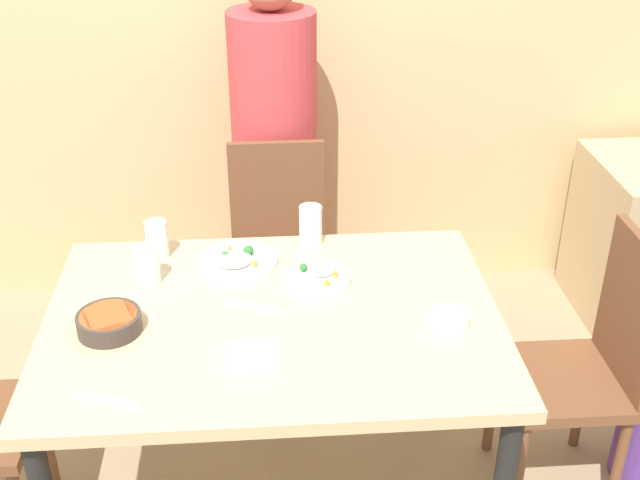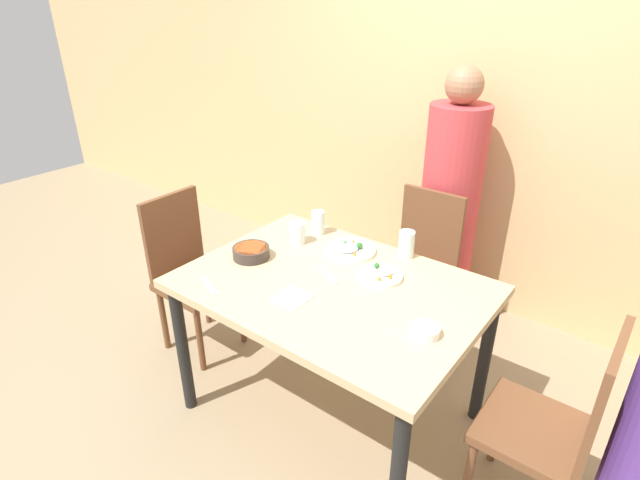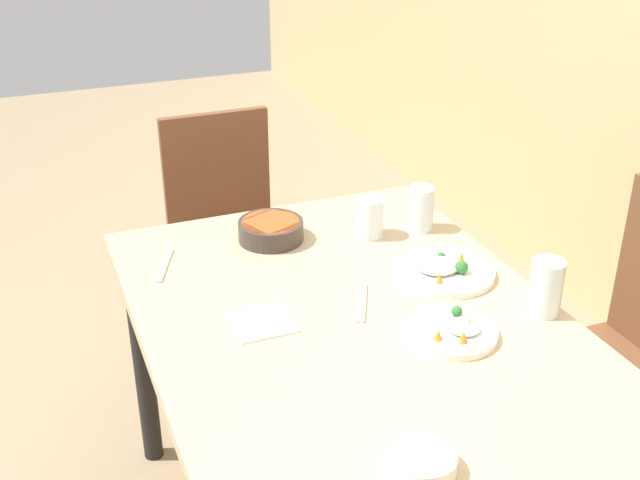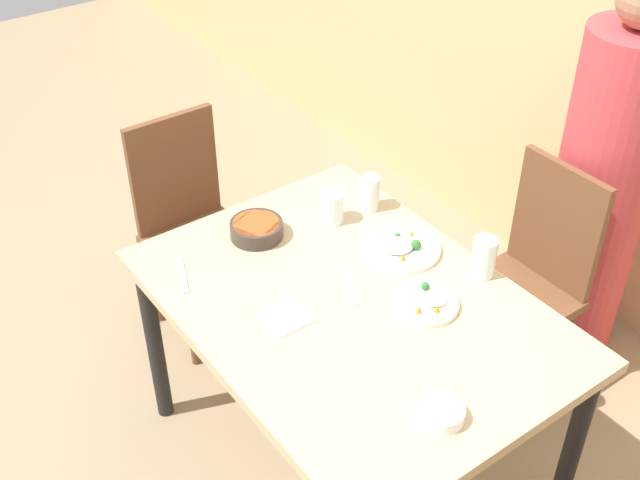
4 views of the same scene
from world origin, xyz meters
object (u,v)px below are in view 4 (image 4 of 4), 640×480
object	(u,v)px
chair_adult_spot	(528,277)
bowl_curry	(257,229)
person_adult	(600,195)
glass_water_tall	(484,257)
plate_rice_adult	(401,247)

from	to	relation	value
chair_adult_spot	bowl_curry	bearing A→B (deg)	-119.86
person_adult	glass_water_tall	world-z (taller)	person_adult
person_adult	plate_rice_adult	distance (m)	0.88
person_adult	plate_rice_adult	xyz separation A→B (m)	(-0.15, -0.87, 0.05)
plate_rice_adult	glass_water_tall	world-z (taller)	glass_water_tall
plate_rice_adult	glass_water_tall	distance (m)	0.29
bowl_curry	plate_rice_adult	bearing A→B (deg)	44.26
chair_adult_spot	glass_water_tall	size ratio (longest dim) A/B	6.89
plate_rice_adult	glass_water_tall	bearing A→B (deg)	27.37
person_adult	plate_rice_adult	bearing A→B (deg)	-99.48
chair_adult_spot	plate_rice_adult	bearing A→B (deg)	-105.43
bowl_curry	glass_water_tall	distance (m)	0.77
plate_rice_adult	glass_water_tall	size ratio (longest dim) A/B	1.88
bowl_curry	person_adult	bearing A→B (deg)	67.61
chair_adult_spot	bowl_curry	xyz separation A→B (m)	(-0.50, -0.87, 0.30)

